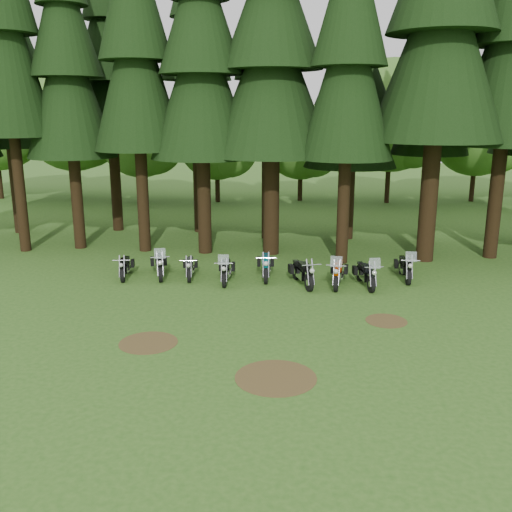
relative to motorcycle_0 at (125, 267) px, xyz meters
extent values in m
plane|color=#2E591B|center=(5.84, -4.79, -0.44)|extent=(120.00, 120.00, 0.00)
cylinder|color=black|center=(-6.45, 4.18, 2.95)|extent=(0.52, 0.52, 6.77)
cone|color=black|center=(-6.45, 4.18, 9.44)|extent=(3.92, 3.92, 8.47)
cylinder|color=black|center=(-3.94, 5.03, 2.33)|extent=(0.58, 0.58, 5.53)
cone|color=black|center=(-3.94, 5.03, 7.63)|extent=(4.32, 4.32, 6.91)
cone|color=black|center=(-3.94, 5.03, 10.89)|extent=(3.46, 3.46, 5.83)
cylinder|color=black|center=(-0.45, 4.71, 2.56)|extent=(0.58, 0.58, 5.99)
cone|color=black|center=(-0.45, 4.71, 8.30)|extent=(4.32, 4.32, 7.49)
cylinder|color=black|center=(2.63, 4.61, 2.35)|extent=(0.66, 0.66, 5.57)
cone|color=black|center=(2.63, 4.61, 7.68)|extent=(4.95, 4.95, 6.96)
cone|color=black|center=(2.63, 4.61, 10.97)|extent=(3.96, 3.96, 5.87)
cylinder|color=black|center=(5.91, 4.65, 2.41)|extent=(0.77, 0.77, 5.70)
cone|color=black|center=(5.91, 4.65, 7.87)|extent=(5.81, 5.81, 7.12)
cylinder|color=black|center=(9.28, 3.23, 2.42)|extent=(0.55, 0.55, 5.71)
cone|color=black|center=(9.28, 3.23, 7.89)|extent=(4.15, 4.15, 7.14)
cylinder|color=black|center=(13.21, 3.97, 2.87)|extent=(0.80, 0.80, 6.62)
cone|color=black|center=(13.21, 3.97, 9.21)|extent=(5.98, 5.98, 8.27)
cylinder|color=black|center=(16.46, 4.81, 2.74)|extent=(0.64, 0.64, 6.35)
cone|color=black|center=(16.46, 4.81, 8.82)|extent=(4.79, 4.79, 7.93)
cylinder|color=black|center=(-8.84, 8.46, 2.50)|extent=(0.67, 0.67, 5.87)
cone|color=black|center=(-8.84, 8.46, 8.12)|extent=(5.00, 5.00, 7.33)
cylinder|color=black|center=(-3.42, 9.55, 2.33)|extent=(0.60, 0.60, 5.53)
cone|color=black|center=(-3.42, 9.55, 7.62)|extent=(4.52, 4.52, 6.91)
cone|color=black|center=(-3.42, 9.55, 10.89)|extent=(3.62, 3.62, 5.83)
cylinder|color=black|center=(1.46, 9.61, 2.34)|extent=(0.65, 0.65, 5.55)
cone|color=black|center=(1.46, 9.61, 7.67)|extent=(4.85, 4.85, 6.94)
cone|color=black|center=(1.46, 9.61, 10.94)|extent=(3.88, 3.88, 5.86)
cylinder|color=black|center=(5.47, 8.15, 2.32)|extent=(0.58, 0.58, 5.52)
cone|color=black|center=(5.47, 8.15, 7.61)|extent=(4.35, 4.35, 6.90)
cone|color=black|center=(5.47, 8.15, 10.87)|extent=(3.48, 3.48, 5.83)
cylinder|color=black|center=(9.88, 8.45, 1.91)|extent=(0.66, 0.66, 4.70)
cone|color=black|center=(9.88, 8.45, 6.41)|extent=(4.94, 4.94, 5.87)
cone|color=black|center=(9.88, 8.45, 9.18)|extent=(3.95, 3.95, 4.96)
cone|color=black|center=(9.88, 8.45, 11.39)|extent=(2.77, 2.77, 3.91)
cylinder|color=black|center=(13.91, 8.07, 2.35)|extent=(0.53, 0.53, 5.56)
cone|color=black|center=(13.91, 8.07, 7.68)|extent=(3.94, 3.94, 6.95)
cone|color=black|center=(13.91, 8.07, 10.96)|extent=(3.15, 3.15, 5.87)
sphere|color=#386A20|center=(-15.28, 19.82, 4.90)|extent=(5.55, 5.55, 5.55)
cylinder|color=black|center=(-10.50, 21.21, 1.21)|extent=(0.36, 0.36, 3.29)
sphere|color=#386A20|center=(-10.50, 21.21, 5.61)|extent=(7.69, 7.69, 7.69)
sphere|color=#386A20|center=(-9.18, 20.33, 4.84)|extent=(5.49, 5.49, 5.49)
cylinder|color=black|center=(-4.89, 20.18, 0.96)|extent=(0.36, 0.36, 2.80)
sphere|color=#386A20|center=(-4.89, 20.18, 4.70)|extent=(6.53, 6.53, 6.53)
sphere|color=#386A20|center=(-3.77, 19.44, 4.04)|extent=(4.67, 4.67, 4.67)
cylinder|color=black|center=(0.85, 20.52, 0.84)|extent=(0.36, 0.36, 2.55)
sphere|color=#386A20|center=(0.85, 20.52, 4.24)|extent=(5.95, 5.95, 5.95)
sphere|color=#386A20|center=(1.87, 19.84, 3.64)|extent=(4.25, 4.25, 4.25)
cylinder|color=black|center=(7.16, 21.71, 0.80)|extent=(0.36, 0.36, 2.47)
sphere|color=#386A20|center=(7.16, 21.71, 4.09)|extent=(5.76, 5.76, 5.76)
sphere|color=#386A20|center=(8.14, 21.05, 3.52)|extent=(4.12, 4.12, 4.12)
cylinder|color=black|center=(13.76, 21.17, 1.32)|extent=(0.36, 0.36, 3.52)
sphere|color=#386A20|center=(13.76, 21.17, 6.02)|extent=(8.21, 8.21, 8.21)
sphere|color=#386A20|center=(15.17, 20.23, 5.20)|extent=(5.87, 5.87, 5.87)
cylinder|color=black|center=(20.38, 22.42, 1.03)|extent=(0.36, 0.36, 2.94)
sphere|color=#386A20|center=(20.38, 22.42, 4.95)|extent=(6.86, 6.86, 6.86)
sphere|color=#386A20|center=(21.56, 21.64, 4.27)|extent=(4.90, 4.90, 4.90)
cylinder|color=#4C3D1E|center=(2.84, -6.79, -0.43)|extent=(1.80, 1.80, 0.01)
cylinder|color=#4C3D1E|center=(10.34, -4.29, -0.43)|extent=(1.40, 1.40, 0.01)
cylinder|color=#4C3D1E|center=(6.84, -8.79, -0.43)|extent=(2.20, 2.20, 0.01)
cylinder|color=black|center=(0.13, -0.73, -0.12)|extent=(0.24, 0.64, 0.63)
cylinder|color=black|center=(-0.12, 0.72, -0.12)|extent=(0.24, 0.64, 0.63)
cube|color=silver|center=(-0.01, 0.04, -0.04)|extent=(0.37, 0.70, 0.32)
cube|color=black|center=(0.03, -0.17, 0.30)|extent=(0.37, 0.56, 0.23)
cube|color=black|center=(-0.04, 0.26, 0.27)|extent=(0.37, 0.56, 0.11)
cylinder|color=black|center=(1.66, -0.55, -0.08)|extent=(0.35, 0.72, 0.70)
cylinder|color=black|center=(1.18, 1.02, -0.08)|extent=(0.35, 0.72, 0.70)
cube|color=silver|center=(1.41, 0.29, 0.01)|extent=(0.50, 0.80, 0.36)
cube|color=black|center=(1.48, 0.05, 0.39)|extent=(0.47, 0.65, 0.26)
cube|color=black|center=(1.34, 0.52, 0.35)|extent=(0.47, 0.65, 0.13)
cube|color=silver|center=(1.75, -0.86, 0.86)|extent=(0.47, 0.26, 0.42)
cylinder|color=black|center=(2.85, -0.51, -0.13)|extent=(0.22, 0.63, 0.62)
cylinder|color=black|center=(2.63, 0.93, -0.13)|extent=(0.22, 0.63, 0.62)
cube|color=silver|center=(2.73, 0.26, -0.04)|extent=(0.36, 0.69, 0.32)
cube|color=black|center=(2.76, 0.04, 0.30)|extent=(0.36, 0.55, 0.23)
cube|color=black|center=(2.70, 0.47, 0.26)|extent=(0.36, 0.55, 0.11)
cylinder|color=black|center=(4.39, -1.07, -0.10)|extent=(0.18, 0.68, 0.67)
cylinder|color=black|center=(4.29, 0.50, -0.10)|extent=(0.18, 0.68, 0.67)
cube|color=silver|center=(4.34, -0.24, -0.01)|extent=(0.33, 0.73, 0.34)
cube|color=black|center=(4.35, -0.47, 0.35)|extent=(0.34, 0.57, 0.24)
cube|color=black|center=(4.32, 0.00, 0.31)|extent=(0.34, 0.57, 0.12)
cube|color=silver|center=(4.41, -1.37, 0.80)|extent=(0.43, 0.15, 0.40)
cylinder|color=black|center=(6.00, -0.42, -0.07)|extent=(0.21, 0.73, 0.73)
cylinder|color=black|center=(5.87, 1.28, -0.07)|extent=(0.21, 0.73, 0.73)
cube|color=silver|center=(5.93, 0.49, 0.03)|extent=(0.37, 0.79, 0.37)
cube|color=#065E72|center=(5.95, 0.24, 0.42)|extent=(0.38, 0.63, 0.26)
cube|color=black|center=(5.91, 0.74, 0.38)|extent=(0.38, 0.63, 0.13)
cylinder|color=black|center=(7.76, -1.27, -0.08)|extent=(0.37, 0.72, 0.71)
cylinder|color=black|center=(7.22, 0.31, -0.08)|extent=(0.37, 0.72, 0.71)
cube|color=silver|center=(7.47, -0.43, 0.02)|extent=(0.53, 0.81, 0.37)
cube|color=black|center=(7.55, -0.66, 0.41)|extent=(0.50, 0.67, 0.26)
cube|color=black|center=(7.39, -0.19, 0.36)|extent=(0.50, 0.67, 0.13)
cylinder|color=black|center=(8.81, -1.21, -0.08)|extent=(0.24, 0.72, 0.70)
cylinder|color=black|center=(9.03, 0.42, -0.08)|extent=(0.24, 0.72, 0.70)
cube|color=silver|center=(8.93, -0.34, 0.01)|extent=(0.40, 0.78, 0.36)
cube|color=#BE3800|center=(8.89, -0.59, 0.39)|extent=(0.40, 0.62, 0.26)
cube|color=black|center=(8.96, -0.10, 0.35)|extent=(0.40, 0.62, 0.13)
cube|color=silver|center=(8.76, -1.53, 0.86)|extent=(0.46, 0.19, 0.42)
cylinder|color=black|center=(10.16, -1.21, -0.09)|extent=(0.27, 0.70, 0.68)
cylinder|color=black|center=(9.87, 0.36, -0.09)|extent=(0.27, 0.70, 0.68)
cube|color=silver|center=(10.01, -0.37, 0.00)|extent=(0.42, 0.76, 0.35)
cube|color=black|center=(10.05, -0.61, 0.37)|extent=(0.41, 0.61, 0.25)
cube|color=black|center=(9.96, -0.14, 0.33)|extent=(0.41, 0.61, 0.12)
cube|color=silver|center=(10.22, -1.51, 0.82)|extent=(0.45, 0.21, 0.41)
cylinder|color=black|center=(11.76, -0.09, -0.09)|extent=(0.15, 0.68, 0.68)
cylinder|color=black|center=(11.75, 1.52, -0.09)|extent=(0.15, 0.68, 0.68)
cube|color=silver|center=(11.75, 0.77, 0.00)|extent=(0.29, 0.73, 0.35)
cube|color=black|center=(11.76, 0.53, 0.37)|extent=(0.31, 0.57, 0.25)
cube|color=black|center=(11.75, 1.01, 0.33)|extent=(0.31, 0.57, 0.12)
cube|color=silver|center=(11.76, -0.40, 0.83)|extent=(0.44, 0.13, 0.41)
camera|label=1|loc=(7.49, -22.63, 6.48)|focal=40.00mm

